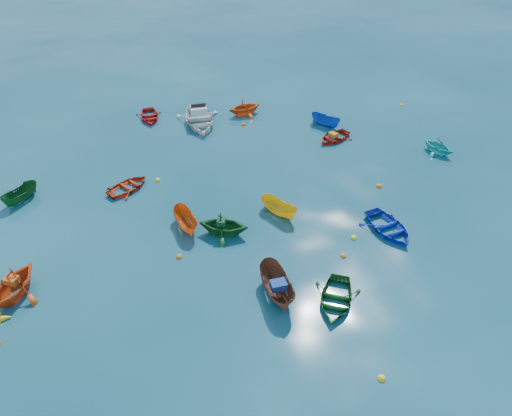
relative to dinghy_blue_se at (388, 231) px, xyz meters
name	(u,v)px	position (x,y,z in m)	size (l,w,h in m)	color
ground	(297,267)	(-6.06, -0.40, 0.00)	(160.00, 160.00, 0.00)	#093545
sampan_brown_mid	(277,295)	(-7.86, -1.71, 0.00)	(1.27, 3.36, 1.30)	brown
dinghy_blue_se	(388,231)	(0.00, 0.00, 0.00)	(2.43, 3.40, 0.71)	#0E28AF
dinghy_orange_w	(17,295)	(-19.35, 3.61, 0.00)	(2.69, 3.12, 1.64)	#C94412
sampan_yellow_mid	(279,214)	(-4.86, 4.00, 0.00)	(1.00, 2.65, 1.03)	gold
dinghy_green_e	(335,302)	(-5.56, -3.31, 0.00)	(2.26, 3.16, 0.66)	#124E18
dinghy_cyan_se	(437,152)	(8.47, 5.64, 0.00)	(1.98, 2.29, 1.21)	#1CB3AF
dinghy_red_nw	(129,189)	(-12.26, 10.30, 0.00)	(2.02, 2.82, 0.59)	red
sampan_orange_n	(187,227)	(-10.18, 5.10, 0.00)	(1.03, 2.72, 1.05)	#DE5B14
dinghy_green_n	(224,234)	(-8.48, 3.68, 0.00)	(2.37, 2.75, 1.45)	#14551F
dinghy_red_ne	(334,139)	(2.85, 10.26, 0.00)	(1.98, 2.77, 0.57)	#B61D0F
sampan_blue_far	(325,125)	(3.44, 12.44, 0.00)	(0.94, 2.48, 0.96)	#0E44B0
dinghy_red_far	(150,119)	(-8.49, 19.20, 0.00)	(2.04, 2.85, 0.59)	#B7130F
dinghy_orange_far	(245,114)	(-1.39, 16.79, 0.00)	(2.28, 2.64, 1.39)	#D35013
sampan_green_far	(22,200)	(-18.46, 11.82, 0.00)	(0.95, 2.53, 0.98)	#124D1C
motorboat_white	(200,124)	(-5.22, 16.74, 0.00)	(3.35, 4.69, 1.57)	silver
tarp_blue_a	(278,285)	(-7.89, -1.86, 0.83)	(0.75, 0.57, 0.36)	navy
tarp_orange_a	(11,280)	(-19.32, 3.65, 0.98)	(0.64, 0.48, 0.31)	#C74914
tarp_green_b	(221,221)	(-8.56, 3.74, 0.86)	(0.58, 0.44, 0.28)	#104124
tarp_orange_b	(333,135)	(2.75, 10.24, 0.43)	(0.58, 0.44, 0.28)	#C37614
buoy_ye_a	(381,379)	(-6.07, -7.68, 0.00)	(0.35, 0.35, 0.35)	yellow
buoy_or_b	(343,256)	(-3.43, -0.73, 0.00)	(0.33, 0.33, 0.33)	orange
buoy_or_c	(179,257)	(-11.35, 2.87, 0.00)	(0.34, 0.34, 0.34)	orange
buoy_ye_c	(354,238)	(-2.10, 0.27, 0.00)	(0.35, 0.35, 0.35)	yellow
buoy_or_d	(379,187)	(2.19, 3.85, 0.00)	(0.37, 0.37, 0.37)	orange
buoy_ye_d	(158,181)	(-10.35, 10.42, 0.00)	(0.35, 0.35, 0.35)	yellow
buoy_or_e	(244,125)	(-2.22, 15.09, 0.00)	(0.35, 0.35, 0.35)	#D55B0B
buoy_ye_e	(401,106)	(10.92, 12.75, 0.00)	(0.31, 0.31, 0.31)	yellow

